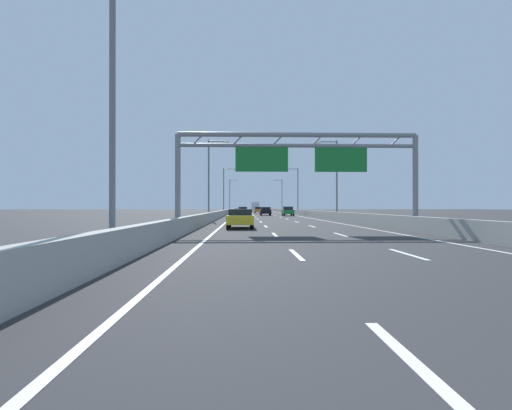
{
  "coord_description": "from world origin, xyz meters",
  "views": [
    {
      "loc": [
        -3.47,
        -0.19,
        1.54
      ],
      "look_at": [
        -1.29,
        72.76,
        1.83
      ],
      "focal_mm": 27.95,
      "sensor_mm": 36.0,
      "label": 1
    }
  ],
  "objects": [
    {
      "name": "ground_plane",
      "position": [
        0.0,
        100.0,
        0.0
      ],
      "size": [
        260.0,
        260.0,
        0.0
      ],
      "primitive_type": "plane",
      "color": "#2D2D30"
    },
    {
      "name": "lane_dash_left_0",
      "position": [
        -1.8,
        3.5,
        0.01
      ],
      "size": [
        0.16,
        3.0,
        0.01
      ],
      "primitive_type": "cube",
      "color": "white",
      "rests_on": "ground_plane"
    },
    {
      "name": "lane_dash_left_1",
      "position": [
        -1.8,
        12.5,
        0.01
      ],
      "size": [
        0.16,
        3.0,
        0.01
      ],
      "primitive_type": "cube",
      "color": "white",
      "rests_on": "ground_plane"
    },
    {
      "name": "lane_dash_left_2",
      "position": [
        -1.8,
        21.5,
        0.01
      ],
      "size": [
        0.16,
        3.0,
        0.01
      ],
      "primitive_type": "cube",
      "color": "white",
      "rests_on": "ground_plane"
    },
    {
      "name": "lane_dash_left_3",
      "position": [
        -1.8,
        30.5,
        0.01
      ],
      "size": [
        0.16,
        3.0,
        0.01
      ],
      "primitive_type": "cube",
      "color": "white",
      "rests_on": "ground_plane"
    },
    {
      "name": "lane_dash_left_4",
      "position": [
        -1.8,
        39.5,
        0.01
      ],
      "size": [
        0.16,
        3.0,
        0.01
      ],
      "primitive_type": "cube",
      "color": "white",
      "rests_on": "ground_plane"
    },
    {
      "name": "lane_dash_left_5",
      "position": [
        -1.8,
        48.5,
        0.01
      ],
      "size": [
        0.16,
        3.0,
        0.01
      ],
      "primitive_type": "cube",
      "color": "white",
      "rests_on": "ground_plane"
    },
    {
      "name": "lane_dash_left_6",
      "position": [
        -1.8,
        57.5,
        0.01
      ],
      "size": [
        0.16,
        3.0,
        0.01
      ],
      "primitive_type": "cube",
      "color": "white",
      "rests_on": "ground_plane"
    },
    {
      "name": "lane_dash_left_7",
      "position": [
        -1.8,
        66.5,
        0.01
      ],
      "size": [
        0.16,
        3.0,
        0.01
      ],
      "primitive_type": "cube",
      "color": "white",
      "rests_on": "ground_plane"
    },
    {
      "name": "lane_dash_left_8",
      "position": [
        -1.8,
        75.5,
        0.01
      ],
      "size": [
        0.16,
        3.0,
        0.01
      ],
      "primitive_type": "cube",
      "color": "white",
      "rests_on": "ground_plane"
    },
    {
      "name": "lane_dash_left_9",
      "position": [
        -1.8,
        84.5,
        0.01
      ],
      "size": [
        0.16,
        3.0,
        0.01
      ],
      "primitive_type": "cube",
      "color": "white",
      "rests_on": "ground_plane"
    },
    {
      "name": "lane_dash_left_10",
      "position": [
        -1.8,
        93.5,
        0.01
      ],
      "size": [
        0.16,
        3.0,
        0.01
      ],
      "primitive_type": "cube",
      "color": "white",
      "rests_on": "ground_plane"
    },
    {
      "name": "lane_dash_left_11",
      "position": [
        -1.8,
        102.5,
        0.01
      ],
      "size": [
        0.16,
        3.0,
        0.01
      ],
      "primitive_type": "cube",
      "color": "white",
      "rests_on": "ground_plane"
    },
    {
      "name": "lane_dash_left_12",
      "position": [
        -1.8,
        111.5,
        0.01
      ],
      "size": [
        0.16,
        3.0,
        0.01
      ],
      "primitive_type": "cube",
      "color": "white",
      "rests_on": "ground_plane"
    },
    {
      "name": "lane_dash_left_13",
      "position": [
        -1.8,
        120.5,
        0.01
      ],
      "size": [
        0.16,
        3.0,
        0.01
      ],
      "primitive_type": "cube",
      "color": "white",
      "rests_on": "ground_plane"
    },
    {
      "name": "lane_dash_left_14",
      "position": [
        -1.8,
        129.5,
        0.01
      ],
      "size": [
        0.16,
        3.0,
        0.01
      ],
      "primitive_type": "cube",
      "color": "white",
      "rests_on": "ground_plane"
    },
    {
      "name": "lane_dash_left_15",
      "position": [
        -1.8,
        138.5,
        0.01
      ],
      "size": [
        0.16,
        3.0,
        0.01
      ],
      "primitive_type": "cube",
      "color": "white",
      "rests_on": "ground_plane"
    },
    {
      "name": "lane_dash_left_16",
      "position": [
        -1.8,
        147.5,
        0.01
      ],
      "size": [
        0.16,
        3.0,
        0.01
      ],
      "primitive_type": "cube",
      "color": "white",
      "rests_on": "ground_plane"
    },
    {
      "name": "lane_dash_left_17",
      "position": [
        -1.8,
        156.5,
        0.01
      ],
      "size": [
        0.16,
        3.0,
        0.01
      ],
      "primitive_type": "cube",
      "color": "white",
      "rests_on": "ground_plane"
    },
    {
      "name": "lane_dash_right_1",
      "position": [
        1.8,
        12.5,
        0.01
      ],
      "size": [
        0.16,
        3.0,
        0.01
      ],
      "primitive_type": "cube",
      "color": "white",
      "rests_on": "ground_plane"
    },
    {
      "name": "lane_dash_right_2",
      "position": [
        1.8,
        21.5,
        0.01
      ],
      "size": [
        0.16,
        3.0,
        0.01
      ],
      "primitive_type": "cube",
      "color": "white",
      "rests_on": "ground_plane"
    },
    {
      "name": "lane_dash_right_3",
      "position": [
        1.8,
        30.5,
        0.01
      ],
      "size": [
        0.16,
        3.0,
        0.01
      ],
      "primitive_type": "cube",
      "color": "white",
      "rests_on": "ground_plane"
    },
    {
      "name": "lane_dash_right_4",
      "position": [
        1.8,
        39.5,
        0.01
      ],
      "size": [
        0.16,
        3.0,
        0.01
      ],
      "primitive_type": "cube",
      "color": "white",
      "rests_on": "ground_plane"
    },
    {
      "name": "lane_dash_right_5",
      "position": [
        1.8,
        48.5,
        0.01
      ],
      "size": [
        0.16,
        3.0,
        0.01
      ],
      "primitive_type": "cube",
      "color": "white",
      "rests_on": "ground_plane"
    },
    {
      "name": "lane_dash_right_6",
      "position": [
        1.8,
        57.5,
        0.01
      ],
      "size": [
        0.16,
        3.0,
        0.01
      ],
      "primitive_type": "cube",
      "color": "white",
      "rests_on": "ground_plane"
    },
    {
      "name": "lane_dash_right_7",
      "position": [
        1.8,
        66.5,
        0.01
      ],
      "size": [
        0.16,
        3.0,
        0.01
      ],
      "primitive_type": "cube",
      "color": "white",
      "rests_on": "ground_plane"
    },
    {
      "name": "lane_dash_right_8",
      "position": [
        1.8,
        75.5,
        0.01
      ],
      "size": [
        0.16,
        3.0,
        0.01
      ],
      "primitive_type": "cube",
      "color": "white",
      "rests_on": "ground_plane"
    },
    {
      "name": "lane_dash_right_9",
      "position": [
        1.8,
        84.5,
        0.01
      ],
      "size": [
        0.16,
        3.0,
        0.01
      ],
      "primitive_type": "cube",
      "color": "white",
      "rests_on": "ground_plane"
    },
    {
      "name": "lane_dash_right_10",
      "position": [
        1.8,
        93.5,
        0.01
      ],
      "size": [
        0.16,
        3.0,
        0.01
      ],
      "primitive_type": "cube",
      "color": "white",
      "rests_on": "ground_plane"
    },
    {
      "name": "lane_dash_right_11",
      "position": [
        1.8,
        102.5,
        0.01
      ],
      "size": [
        0.16,
        3.0,
        0.01
      ],
      "primitive_type": "cube",
      "color": "white",
      "rests_on": "ground_plane"
    },
    {
      "name": "lane_dash_right_12",
      "position": [
        1.8,
        111.5,
        0.01
      ],
      "size": [
        0.16,
        3.0,
        0.01
      ],
      "primitive_type": "cube",
      "color": "white",
      "rests_on": "ground_plane"
    },
    {
      "name": "lane_dash_right_13",
      "position": [
        1.8,
        120.5,
        0.01
      ],
      "size": [
        0.16,
        3.0,
        0.01
      ],
      "primitive_type": "cube",
      "color": "white",
      "rests_on": "ground_plane"
    },
    {
      "name": "lane_dash_right_14",
      "position": [
        1.8,
        129.5,
        0.01
      ],
      "size": [
        0.16,
        3.0,
        0.01
      ],
      "primitive_type": "cube",
      "color": "white",
      "rests_on": "ground_plane"
    },
    {
      "name": "lane_dash_right_15",
      "position": [
        1.8,
        138.5,
        0.01
      ],
      "size": [
        0.16,
        3.0,
        0.01
      ],
      "primitive_type": "cube",
      "color": "white",
      "rests_on": "ground_plane"
    },
    {
      "name": "lane_dash_right_16",
      "position": [
        1.8,
        147.5,
        0.01
      ],
      "size": [
        0.16,
        3.0,
        0.01
      ],
      "primitive_type": "cube",
      "color": "white",
      "rests_on": "ground_plane"
    },
    {
      "name": "lane_dash_right_17",
      "position": [
        1.8,
        156.5,
        0.01
      ],
      "size": [
        0.16,
        3.0,
        0.01
      ],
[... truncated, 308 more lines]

